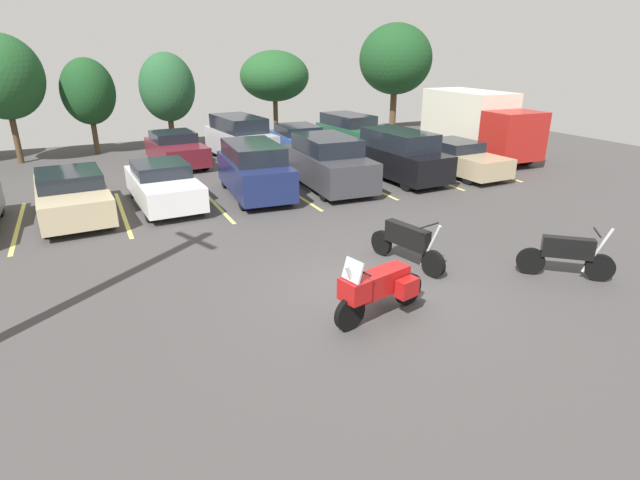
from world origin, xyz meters
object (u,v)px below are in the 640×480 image
(car_far_silver, at_px, (240,138))
(car_white, at_px, (163,185))
(car_tan, at_px, (455,158))
(car_far_green, at_px, (351,133))
(motorcycle_third, at_px, (407,242))
(box_truck, at_px, (477,123))
(motorcycle_second, at_px, (567,255))
(car_champagne, at_px, (72,195))
(car_charcoal, at_px, (328,163))
(car_navy, at_px, (254,170))
(car_far_maroon, at_px, (176,149))
(car_far_blue, at_px, (299,141))
(motorcycle_touring, at_px, (378,287))
(car_black, at_px, (400,155))

(car_far_silver, bearing_deg, car_white, -126.88)
(car_tan, distance_m, car_far_green, 6.56)
(motorcycle_third, relative_size, box_truck, 0.36)
(motorcycle_second, height_order, car_champagne, car_champagne)
(car_charcoal, bearing_deg, car_tan, -3.26)
(car_white, bearing_deg, car_tan, -2.74)
(car_navy, height_order, car_far_green, car_navy)
(car_far_maroon, bearing_deg, box_truck, -17.92)
(motorcycle_third, distance_m, car_far_silver, 13.63)
(car_far_silver, bearing_deg, car_far_blue, -3.65)
(car_far_maroon, bearing_deg, motorcycle_touring, -86.62)
(car_charcoal, distance_m, car_far_green, 7.45)
(motorcycle_third, relative_size, car_far_silver, 0.47)
(car_champagne, relative_size, car_far_silver, 0.94)
(motorcycle_second, distance_m, motorcycle_third, 3.58)
(car_far_blue, bearing_deg, motorcycle_third, -102.48)
(car_far_green, xyz_separation_m, box_truck, (4.56, -4.07, 0.70))
(car_far_maroon, height_order, car_far_silver, car_far_silver)
(car_charcoal, relative_size, car_far_blue, 1.10)
(motorcycle_third, xyz_separation_m, car_white, (-4.43, 7.67, 0.11))
(car_navy, relative_size, box_truck, 0.71)
(car_white, distance_m, box_truck, 15.01)
(car_navy, relative_size, car_black, 0.97)
(car_far_blue, bearing_deg, car_tan, -55.44)
(motorcycle_third, bearing_deg, car_tan, 44.10)
(motorcycle_third, bearing_deg, car_far_green, 66.43)
(car_champagne, distance_m, car_far_green, 14.37)
(motorcycle_touring, height_order, car_far_blue, car_far_blue)
(car_black, relative_size, box_truck, 0.73)
(motorcycle_third, relative_size, car_charcoal, 0.47)
(car_black, bearing_deg, box_truck, 20.38)
(car_charcoal, xyz_separation_m, car_far_maroon, (-4.46, 6.32, -0.21))
(car_navy, height_order, car_charcoal, car_charcoal)
(car_navy, bearing_deg, car_far_blue, 54.28)
(car_navy, distance_m, car_charcoal, 2.89)
(car_far_silver, bearing_deg, motorcycle_second, -79.77)
(car_far_silver, bearing_deg, car_far_green, -1.17)
(car_white, bearing_deg, car_far_silver, 53.12)
(car_black, xyz_separation_m, car_tan, (2.67, -0.18, -0.29))
(car_far_maroon, bearing_deg, car_tan, -33.02)
(motorcycle_second, relative_size, car_far_green, 0.37)
(motorcycle_third, bearing_deg, car_far_silver, 89.84)
(motorcycle_second, relative_size, car_charcoal, 0.34)
(car_charcoal, distance_m, car_black, 3.10)
(car_far_silver, bearing_deg, car_far_maroon, 177.48)
(car_far_silver, distance_m, box_truck, 11.24)
(motorcycle_touring, bearing_deg, car_far_maroon, 93.38)
(motorcycle_third, bearing_deg, car_far_blue, 77.52)
(car_tan, relative_size, car_far_green, 1.08)
(motorcycle_third, height_order, car_tan, car_tan)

